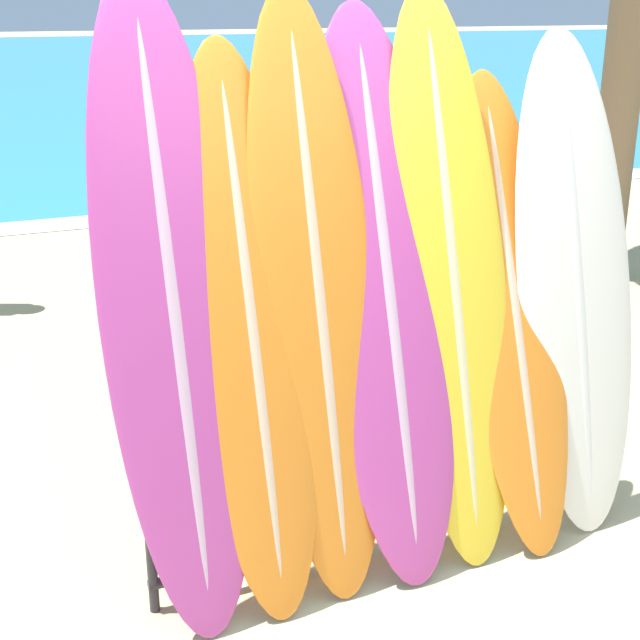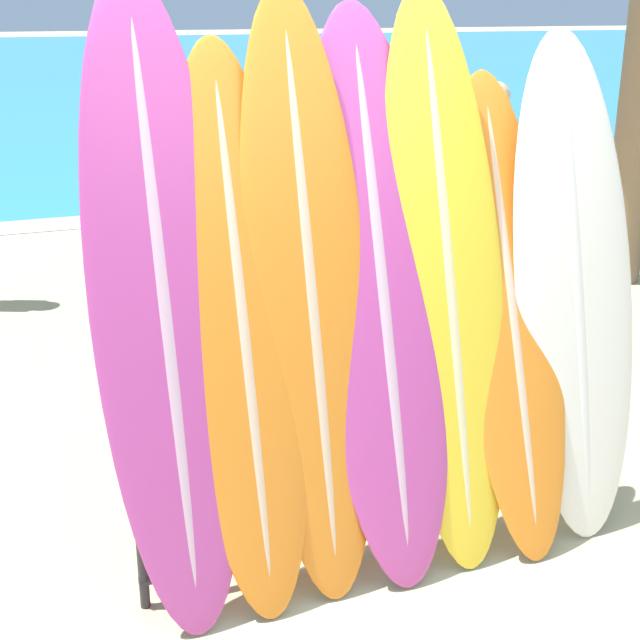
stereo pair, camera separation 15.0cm
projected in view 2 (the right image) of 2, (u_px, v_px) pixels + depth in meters
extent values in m
cube|color=teal|center=(7.00, 62.00, 36.02)|extent=(120.00, 60.00, 0.00)
cube|color=white|center=(122.00, 219.00, 9.84)|extent=(120.00, 0.60, 0.01)
cylinder|color=#28282D|center=(139.00, 520.00, 3.40)|extent=(0.04, 0.04, 0.79)
cylinder|color=#28282D|center=(593.00, 432.00, 4.09)|extent=(0.04, 0.04, 0.79)
cylinder|color=#28282D|center=(389.00, 391.00, 3.62)|extent=(2.12, 0.04, 0.04)
cylinder|color=#28282D|center=(385.00, 528.00, 3.83)|extent=(2.12, 0.04, 0.04)
ellipsoid|color=#B23D8E|center=(164.00, 309.00, 3.27)|extent=(0.54, 0.76, 2.39)
ellipsoid|color=#CAA1BE|center=(164.00, 309.00, 3.27)|extent=(0.10, 0.74, 2.30)
ellipsoid|color=orange|center=(242.00, 333.00, 3.37)|extent=(0.48, 0.72, 2.16)
ellipsoid|color=beige|center=(242.00, 333.00, 3.37)|extent=(0.09, 0.70, 2.07)
ellipsoid|color=orange|center=(310.00, 300.00, 3.44)|extent=(0.51, 0.70, 2.34)
ellipsoid|color=beige|center=(310.00, 300.00, 3.44)|extent=(0.09, 0.68, 2.25)
ellipsoid|color=#B23D8E|center=(380.00, 298.00, 3.56)|extent=(0.57, 0.79, 2.28)
ellipsoid|color=#CAA1BE|center=(380.00, 298.00, 3.56)|extent=(0.10, 0.77, 2.19)
ellipsoid|color=yellow|center=(447.00, 283.00, 3.65)|extent=(0.52, 0.74, 2.35)
ellipsoid|color=beige|center=(447.00, 283.00, 3.65)|extent=(0.09, 0.72, 2.26)
ellipsoid|color=orange|center=(510.00, 316.00, 3.78)|extent=(0.48, 0.77, 2.00)
ellipsoid|color=beige|center=(510.00, 316.00, 3.78)|extent=(0.09, 0.75, 1.92)
ellipsoid|color=silver|center=(575.00, 289.00, 3.86)|extent=(0.60, 0.61, 2.17)
ellipsoid|color=silver|center=(575.00, 289.00, 3.86)|extent=(0.11, 0.60, 2.09)
cylinder|color=beige|center=(271.00, 263.00, 6.72)|extent=(0.11, 0.11, 0.80)
cylinder|color=beige|center=(286.00, 258.00, 6.86)|extent=(0.11, 0.11, 0.80)
cube|color=#282D38|center=(278.00, 225.00, 6.70)|extent=(0.27, 0.24, 0.24)
cube|color=gold|center=(277.00, 168.00, 6.55)|extent=(0.29, 0.26, 0.63)
sphere|color=beige|center=(276.00, 104.00, 6.40)|extent=(0.23, 0.23, 0.23)
cylinder|color=beige|center=(495.00, 252.00, 7.03)|extent=(0.11, 0.11, 0.81)
cylinder|color=beige|center=(476.00, 248.00, 7.15)|extent=(0.11, 0.11, 0.81)
cube|color=#282D38|center=(488.00, 215.00, 6.99)|extent=(0.22, 0.27, 0.24)
cube|color=#DB3842|center=(491.00, 159.00, 6.85)|extent=(0.25, 0.29, 0.63)
sphere|color=beige|center=(495.00, 97.00, 6.69)|extent=(0.23, 0.23, 0.23)
cylinder|color=#846047|center=(265.00, 204.00, 8.67)|extent=(0.11, 0.11, 0.82)
cylinder|color=#846047|center=(251.00, 202.00, 8.75)|extent=(0.11, 0.11, 0.82)
cube|color=gold|center=(257.00, 174.00, 8.61)|extent=(0.25, 0.27, 0.24)
cube|color=#DB3842|center=(256.00, 128.00, 8.46)|extent=(0.28, 0.29, 0.64)
sphere|color=#846047|center=(255.00, 77.00, 8.31)|extent=(0.23, 0.23, 0.23)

